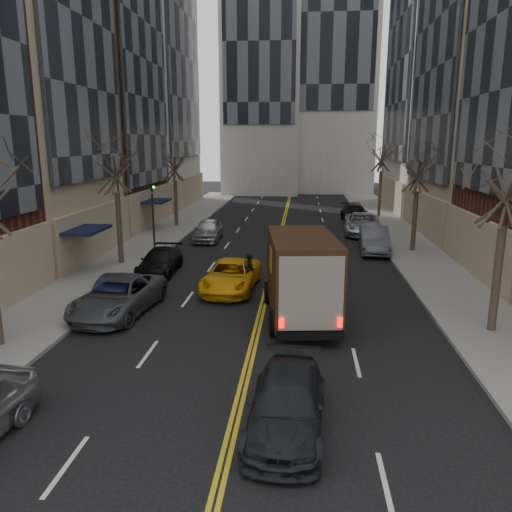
{
  "coord_description": "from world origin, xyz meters",
  "views": [
    {
      "loc": [
        1.63,
        -7.36,
        7.1
      ],
      "look_at": [
        -0.32,
        13.57,
        2.2
      ],
      "focal_mm": 35.0,
      "sensor_mm": 36.0,
      "label": 1
    }
  ],
  "objects_px": {
    "ups_truck": "(301,277)",
    "observer_sedan": "(287,404)",
    "taxi": "(231,276)",
    "pedestrian": "(250,271)"
  },
  "relations": [
    {
      "from": "observer_sedan",
      "to": "taxi",
      "type": "height_order",
      "value": "taxi"
    },
    {
      "from": "ups_truck",
      "to": "taxi",
      "type": "xyz_separation_m",
      "value": [
        -3.33,
        3.73,
        -1.07
      ]
    },
    {
      "from": "observer_sedan",
      "to": "pedestrian",
      "type": "xyz_separation_m",
      "value": [
        -2.17,
        11.97,
        0.22
      ]
    },
    {
      "from": "ups_truck",
      "to": "observer_sedan",
      "type": "relative_size",
      "value": 1.42
    },
    {
      "from": "ups_truck",
      "to": "pedestrian",
      "type": "bearing_deg",
      "value": 114.32
    },
    {
      "from": "ups_truck",
      "to": "observer_sedan",
      "type": "xyz_separation_m",
      "value": [
        -0.27,
        -7.97,
        -1.11
      ]
    },
    {
      "from": "taxi",
      "to": "ups_truck",
      "type": "bearing_deg",
      "value": -44.94
    },
    {
      "from": "ups_truck",
      "to": "taxi",
      "type": "relative_size",
      "value": 1.31
    },
    {
      "from": "ups_truck",
      "to": "pedestrian",
      "type": "distance_m",
      "value": 4.77
    },
    {
      "from": "observer_sedan",
      "to": "ups_truck",
      "type": "bearing_deg",
      "value": 90.97
    }
  ]
}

